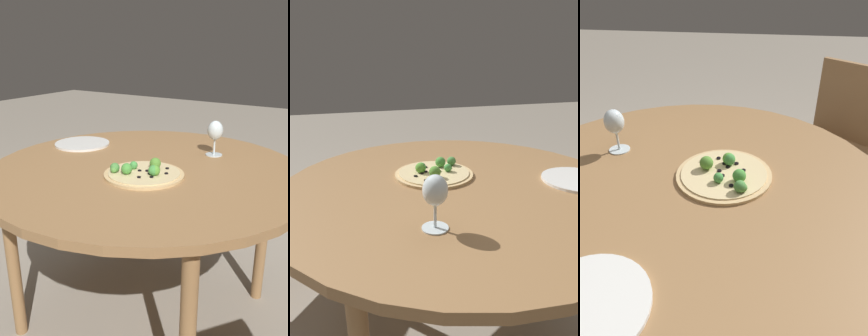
{
  "view_description": "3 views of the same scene",
  "coord_description": "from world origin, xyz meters",
  "views": [
    {
      "loc": [
        0.75,
        -1.19,
        1.18
      ],
      "look_at": [
        0.05,
        -0.1,
        0.74
      ],
      "focal_mm": 40.0,
      "sensor_mm": 36.0,
      "label": 1
    },
    {
      "loc": [
        0.39,
        1.02,
        1.14
      ],
      "look_at": [
        0.05,
        -0.1,
        0.74
      ],
      "focal_mm": 35.0,
      "sensor_mm": 36.0,
      "label": 2
    },
    {
      "loc": [
        -0.78,
        -0.21,
        1.28
      ],
      "look_at": [
        0.05,
        -0.1,
        0.74
      ],
      "focal_mm": 35.0,
      "sensor_mm": 36.0,
      "label": 3
    }
  ],
  "objects": [
    {
      "name": "plate_near",
      "position": [
        -0.43,
        0.11,
        0.71
      ],
      "size": [
        0.26,
        0.26,
        0.01
      ],
      "color": "silver",
      "rests_on": "dining_table"
    },
    {
      "name": "ground_plane",
      "position": [
        0.0,
        0.0,
        0.0
      ],
      "size": [
        12.0,
        12.0,
        0.0
      ],
      "primitive_type": "plane",
      "color": "gray"
    },
    {
      "name": "wine_glass",
      "position": [
        0.17,
        0.29,
        0.81
      ],
      "size": [
        0.07,
        0.07,
        0.15
      ],
      "color": "silver",
      "rests_on": "dining_table"
    },
    {
      "name": "dining_table",
      "position": [
        0.0,
        0.0,
        0.65
      ],
      "size": [
        1.25,
        1.25,
        0.71
      ],
      "color": "olive",
      "rests_on": "ground_plane"
    },
    {
      "name": "pizza",
      "position": [
        0.05,
        -0.1,
        0.72
      ],
      "size": [
        0.3,
        0.3,
        0.06
      ],
      "color": "tan",
      "rests_on": "dining_table"
    }
  ]
}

